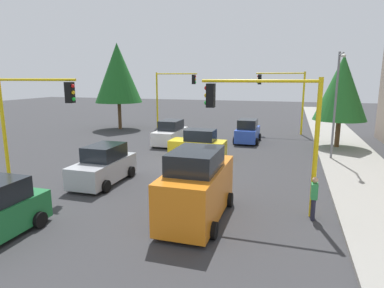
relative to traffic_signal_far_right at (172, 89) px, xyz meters
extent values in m
plane|color=#353538|center=(14.00, 5.74, -4.20)|extent=(120.00, 120.00, 0.00)
cube|color=gray|center=(9.00, 16.24, -4.12)|extent=(80.00, 4.00, 0.15)
cylinder|color=yellow|center=(0.00, -1.76, -1.22)|extent=(0.18, 0.18, 5.95)
cylinder|color=yellow|center=(0.00, 0.49, 1.61)|extent=(0.12, 4.50, 0.12)
cube|color=black|center=(0.00, 2.38, 1.03)|extent=(0.36, 0.32, 0.96)
sphere|color=red|center=(0.00, 2.56, 1.33)|extent=(0.18, 0.18, 0.18)
sphere|color=yellow|center=(0.00, 2.56, 1.03)|extent=(0.18, 0.18, 0.18)
sphere|color=green|center=(0.00, 2.56, 0.73)|extent=(0.18, 0.18, 0.18)
cylinder|color=yellow|center=(20.00, -1.76, -1.47)|extent=(0.18, 0.18, 5.45)
cylinder|color=yellow|center=(20.00, 0.49, 1.10)|extent=(0.12, 4.50, 0.12)
cube|color=black|center=(20.00, 2.38, 0.52)|extent=(0.36, 0.32, 0.96)
sphere|color=red|center=(20.00, 2.56, 0.82)|extent=(0.18, 0.18, 0.18)
sphere|color=yellow|center=(20.00, 2.56, 0.52)|extent=(0.18, 0.18, 0.18)
sphere|color=green|center=(20.00, 2.56, 0.22)|extent=(0.18, 0.18, 0.18)
cylinder|color=yellow|center=(0.00, 13.24, -1.21)|extent=(0.18, 0.18, 5.97)
cylinder|color=yellow|center=(0.00, 10.99, 1.62)|extent=(0.12, 4.50, 0.12)
cube|color=black|center=(0.00, 9.10, 1.04)|extent=(0.36, 0.32, 0.96)
sphere|color=red|center=(0.00, 8.92, 1.34)|extent=(0.18, 0.18, 0.18)
sphere|color=yellow|center=(0.00, 8.92, 1.04)|extent=(0.18, 0.18, 0.18)
sphere|color=green|center=(0.00, 8.92, 0.74)|extent=(0.18, 0.18, 0.18)
cylinder|color=yellow|center=(20.00, 13.24, -1.49)|extent=(0.18, 0.18, 5.42)
cylinder|color=yellow|center=(20.00, 10.99, 1.07)|extent=(0.12, 4.50, 0.12)
cube|color=black|center=(20.00, 9.10, 0.49)|extent=(0.36, 0.32, 0.96)
sphere|color=red|center=(20.00, 8.92, 0.79)|extent=(0.18, 0.18, 0.18)
sphere|color=yellow|center=(20.00, 8.92, 0.49)|extent=(0.18, 0.18, 0.18)
sphere|color=green|center=(20.00, 8.92, 0.19)|extent=(0.18, 0.18, 0.18)
cylinder|color=slate|center=(10.00, 14.94, -0.70)|extent=(0.14, 0.14, 7.00)
cylinder|color=slate|center=(10.90, 14.94, 2.60)|extent=(1.80, 0.10, 0.10)
ellipsoid|color=silver|center=(11.80, 14.94, 2.45)|extent=(0.56, 0.28, 0.20)
cylinder|color=brown|center=(6.00, 15.74, -2.98)|extent=(0.36, 0.36, 2.43)
cone|color=#28752D|center=(6.00, 15.74, 0.46)|extent=(3.88, 3.88, 4.85)
cylinder|color=brown|center=(2.00, -5.26, -2.68)|extent=(0.36, 0.36, 3.04)
cone|color=#1E6023|center=(2.00, -5.26, 1.69)|extent=(4.87, 4.87, 6.08)
cube|color=orange|center=(21.44, 8.97, -3.11)|extent=(4.80, 1.90, 1.85)
cube|color=black|center=(21.68, 8.97, -1.80)|extent=(2.50, 1.67, 0.76)
cylinder|color=black|center=(19.95, 7.96, -3.90)|extent=(0.60, 0.20, 0.60)
cylinder|color=black|center=(19.95, 9.98, -3.90)|extent=(0.60, 0.20, 0.60)
cylinder|color=black|center=(22.93, 7.96, -3.90)|extent=(0.60, 0.20, 0.60)
cylinder|color=black|center=(22.93, 9.98, -3.90)|extent=(0.60, 0.20, 0.60)
cylinder|color=black|center=(23.96, 3.71, -3.90)|extent=(0.60, 0.20, 0.60)
cylinder|color=black|center=(23.96, 1.96, -3.90)|extent=(0.60, 0.20, 0.60)
cube|color=yellow|center=(12.00, 6.27, -3.51)|extent=(1.63, 3.78, 1.05)
cube|color=black|center=(12.00, 6.45, -2.60)|extent=(1.44, 1.97, 0.76)
cylinder|color=black|center=(12.88, 5.09, -3.90)|extent=(0.20, 0.60, 0.60)
cylinder|color=black|center=(11.12, 5.09, -3.90)|extent=(0.20, 0.60, 0.60)
cylinder|color=black|center=(12.88, 7.44, -3.90)|extent=(0.20, 0.60, 0.60)
cylinder|color=black|center=(11.12, 7.44, -3.90)|extent=(0.20, 0.60, 0.60)
cube|color=blue|center=(5.37, 8.78, -3.51)|extent=(3.79, 1.70, 1.05)
cube|color=black|center=(5.56, 8.78, -2.60)|extent=(1.97, 1.50, 0.76)
cylinder|color=black|center=(4.19, 7.87, -3.90)|extent=(0.60, 0.20, 0.60)
cylinder|color=black|center=(4.19, 9.70, -3.90)|extent=(0.60, 0.20, 0.60)
cylinder|color=black|center=(6.54, 7.87, -3.90)|extent=(0.60, 0.20, 0.60)
cylinder|color=black|center=(6.54, 9.70, -3.90)|extent=(0.60, 0.20, 0.60)
cube|color=#B2B5BA|center=(18.64, 3.06, -3.51)|extent=(4.14, 1.74, 1.05)
cube|color=black|center=(18.43, 3.06, -2.60)|extent=(2.16, 1.53, 0.76)
cylinder|color=black|center=(19.93, 3.99, -3.90)|extent=(0.60, 0.20, 0.60)
cylinder|color=black|center=(19.93, 2.12, -3.90)|extent=(0.60, 0.20, 0.60)
cylinder|color=black|center=(17.36, 3.99, -3.90)|extent=(0.60, 0.20, 0.60)
cylinder|color=black|center=(17.36, 2.12, -3.90)|extent=(0.60, 0.20, 0.60)
cube|color=white|center=(8.17, 2.82, -3.51)|extent=(4.13, 1.75, 1.05)
cube|color=black|center=(7.96, 2.82, -2.60)|extent=(2.15, 1.54, 0.76)
cylinder|color=black|center=(9.45, 3.76, -3.90)|extent=(0.60, 0.20, 0.60)
cylinder|color=black|center=(9.45, 1.89, -3.90)|extent=(0.60, 0.20, 0.60)
cylinder|color=black|center=(6.88, 3.76, -3.90)|extent=(0.60, 0.20, 0.60)
cylinder|color=black|center=(6.88, 1.89, -3.90)|extent=(0.60, 0.20, 0.60)
cylinder|color=#262638|center=(20.36, 13.28, -3.77)|extent=(0.16, 0.16, 0.85)
cylinder|color=#262638|center=(20.16, 13.28, -3.77)|extent=(0.16, 0.16, 0.85)
cube|color=green|center=(20.26, 13.28, -3.05)|extent=(0.40, 0.24, 0.60)
sphere|color=tan|center=(20.26, 13.28, -2.61)|extent=(0.22, 0.22, 0.22)
camera|label=1|loc=(33.00, 12.28, 1.19)|focal=30.64mm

